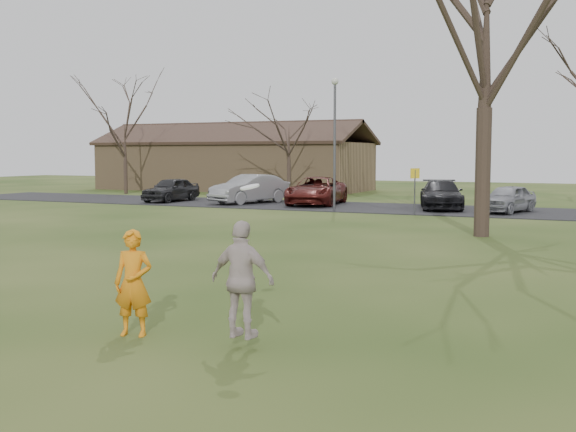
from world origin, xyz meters
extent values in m
plane|color=#1E380F|center=(0.00, 0.00, 0.00)|extent=(120.00, 120.00, 0.00)
cube|color=black|center=(0.00, 25.00, 0.02)|extent=(62.00, 6.50, 0.04)
imported|color=orange|center=(-0.74, 0.07, 0.80)|extent=(0.66, 0.52, 1.59)
imported|color=black|center=(-16.55, 24.42, 0.72)|extent=(1.72, 4.02, 1.35)
imported|color=gray|center=(-11.88, 25.06, 0.82)|extent=(3.15, 4.99, 1.55)
imported|color=#521713|center=(-8.15, 25.50, 0.77)|extent=(3.12, 5.54, 1.46)
imported|color=black|center=(-1.56, 25.49, 0.74)|extent=(3.14, 5.15, 1.39)
imported|color=gray|center=(1.66, 24.65, 0.68)|extent=(2.53, 4.01, 1.27)
imported|color=#BAA9A7|center=(1.08, 0.11, 0.98)|extent=(0.97, 0.43, 1.64)
cylinder|color=white|center=(1.15, 0.20, 2.25)|extent=(0.28, 0.27, 0.11)
cube|color=#8C6D4C|center=(-20.00, 38.00, 1.75)|extent=(20.00, 8.00, 3.50)
cube|color=#33231C|center=(-20.00, 35.95, 4.25)|extent=(20.60, 4.40, 1.78)
cube|color=#33231C|center=(-20.00, 40.05, 4.25)|extent=(20.60, 4.40, 1.78)
cube|color=#38281E|center=(-20.00, 38.00, 4.95)|extent=(20.60, 0.45, 0.20)
cylinder|color=#47474C|center=(-6.00, 22.50, 3.00)|extent=(0.12, 0.12, 6.00)
sphere|color=beige|center=(-6.00, 22.50, 6.10)|extent=(0.34, 0.34, 0.34)
cylinder|color=#47474C|center=(-2.00, 22.00, 1.00)|extent=(0.06, 0.06, 2.00)
cube|color=yellow|center=(-2.00, 22.00, 1.85)|extent=(0.35, 0.35, 0.45)
camera|label=1|loc=(5.54, -8.17, 2.71)|focal=43.00mm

